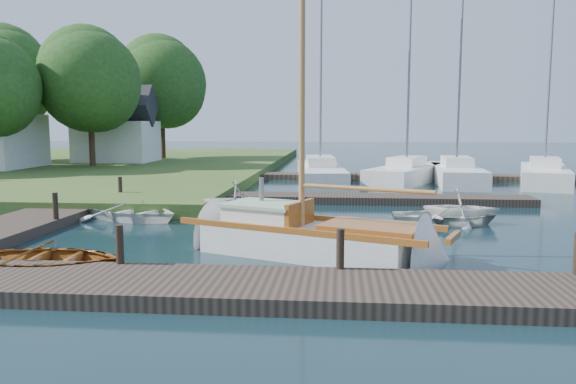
# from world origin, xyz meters

# --- Properties ---
(ground) EXTENTS (160.00, 160.00, 0.00)m
(ground) POSITION_xyz_m (0.00, 0.00, 0.00)
(ground) COLOR black
(ground) RESTS_ON ground
(near_dock) EXTENTS (18.00, 2.20, 0.30)m
(near_dock) POSITION_xyz_m (0.00, -6.00, 0.15)
(near_dock) COLOR #2C231C
(near_dock) RESTS_ON ground
(left_dock) EXTENTS (2.20, 18.00, 0.30)m
(left_dock) POSITION_xyz_m (-8.00, 2.00, 0.15)
(left_dock) COLOR #2C231C
(left_dock) RESTS_ON ground
(far_dock) EXTENTS (14.00, 1.60, 0.30)m
(far_dock) POSITION_xyz_m (2.00, 6.50, 0.15)
(far_dock) COLOR #2C231C
(far_dock) RESTS_ON ground
(pontoon) EXTENTS (30.00, 1.60, 0.30)m
(pontoon) POSITION_xyz_m (10.00, 16.00, 0.15)
(pontoon) COLOR #2C231C
(pontoon) RESTS_ON ground
(mooring_post_1) EXTENTS (0.16, 0.16, 0.80)m
(mooring_post_1) POSITION_xyz_m (-3.00, -5.00, 0.70)
(mooring_post_1) COLOR black
(mooring_post_1) RESTS_ON near_dock
(mooring_post_2) EXTENTS (0.16, 0.16, 0.80)m
(mooring_post_2) POSITION_xyz_m (1.50, -5.00, 0.70)
(mooring_post_2) COLOR black
(mooring_post_2) RESTS_ON near_dock
(mooring_post_4) EXTENTS (0.16, 0.16, 0.80)m
(mooring_post_4) POSITION_xyz_m (-7.00, 0.00, 0.70)
(mooring_post_4) COLOR black
(mooring_post_4) RESTS_ON left_dock
(mooring_post_5) EXTENTS (0.16, 0.16, 0.80)m
(mooring_post_5) POSITION_xyz_m (-7.00, 5.00, 0.70)
(mooring_post_5) COLOR black
(mooring_post_5) RESTS_ON left_dock
(sailboat) EXTENTS (7.36, 4.53, 9.83)m
(sailboat) POSITION_xyz_m (0.91, -2.65, 0.34)
(sailboat) COLOR silver
(sailboat) RESTS_ON ground
(dinghy) EXTENTS (3.65, 2.69, 0.73)m
(dinghy) POSITION_xyz_m (-4.84, -4.70, 0.37)
(dinghy) COLOR brown
(dinghy) RESTS_ON ground
(tender_a) EXTENTS (4.18, 3.68, 0.72)m
(tender_a) POSITION_xyz_m (-5.29, 1.78, 0.36)
(tender_a) COLOR silver
(tender_a) RESTS_ON ground
(tender_b) EXTENTS (2.91, 2.62, 1.35)m
(tender_b) POSITION_xyz_m (-1.88, 2.55, 0.68)
(tender_b) COLOR silver
(tender_b) RESTS_ON ground
(tender_c) EXTENTS (3.32, 2.42, 0.67)m
(tender_c) POSITION_xyz_m (4.76, 1.88, 0.34)
(tender_c) COLOR silver
(tender_c) RESTS_ON ground
(tender_d) EXTENTS (2.59, 2.32, 1.22)m
(tender_d) POSITION_xyz_m (5.31, 2.09, 0.61)
(tender_d) COLOR silver
(tender_d) RESTS_ON ground
(marina_boat_1) EXTENTS (3.08, 9.51, 10.23)m
(marina_boat_1) POSITION_xyz_m (0.43, 14.06, 0.56)
(marina_boat_1) COLOR silver
(marina_boat_1) RESTS_ON ground
(marina_boat_2) EXTENTS (5.11, 7.70, 10.41)m
(marina_boat_2) POSITION_xyz_m (5.01, 14.23, 0.57)
(marina_boat_2) COLOR silver
(marina_boat_2) RESTS_ON ground
(marina_boat_3) EXTENTS (2.79, 8.14, 12.13)m
(marina_boat_3) POSITION_xyz_m (7.63, 14.40, 0.58)
(marina_boat_3) COLOR silver
(marina_boat_3) RESTS_ON ground
(marina_boat_4) EXTENTS (4.38, 8.13, 10.93)m
(marina_boat_4) POSITION_xyz_m (12.04, 14.20, 0.57)
(marina_boat_4) COLOR silver
(marina_boat_4) RESTS_ON ground
(house_c) EXTENTS (5.25, 4.00, 5.28)m
(house_c) POSITION_xyz_m (-14.00, 22.00, 2.58)
(house_c) COLOR silver
(house_c) RESTS_ON shore
(tree_3) EXTENTS (6.41, 6.38, 8.74)m
(tree_3) POSITION_xyz_m (-14.00, 18.05, 5.81)
(tree_3) COLOR #332114
(tree_3) RESTS_ON shore
(tree_4) EXTENTS (7.01, 7.01, 9.66)m
(tree_4) POSITION_xyz_m (-22.00, 22.05, 6.37)
(tree_4) COLOR #332114
(tree_4) RESTS_ON shore
(tree_7) EXTENTS (6.83, 6.83, 9.38)m
(tree_7) POSITION_xyz_m (-12.00, 26.05, 6.20)
(tree_7) COLOR #332114
(tree_7) RESTS_ON shore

